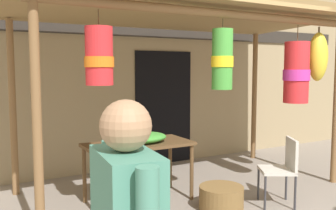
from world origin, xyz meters
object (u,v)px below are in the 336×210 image
display_table (139,149)px  folding_chair (283,165)px  flower_heap_on_table (145,138)px  wicker_basket_by_table (221,198)px

display_table → folding_chair: bearing=-33.4°
display_table → folding_chair: 1.82m
flower_heap_on_table → folding_chair: size_ratio=0.73×
flower_heap_on_table → wicker_basket_by_table: 1.20m
display_table → wicker_basket_by_table: 1.19m
display_table → folding_chair: (1.51, -1.00, -0.18)m
flower_heap_on_table → wicker_basket_by_table: flower_heap_on_table is taller
wicker_basket_by_table → folding_chair: bearing=-16.9°
flower_heap_on_table → display_table: bearing=145.1°
folding_chair → wicker_basket_by_table: bearing=163.1°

